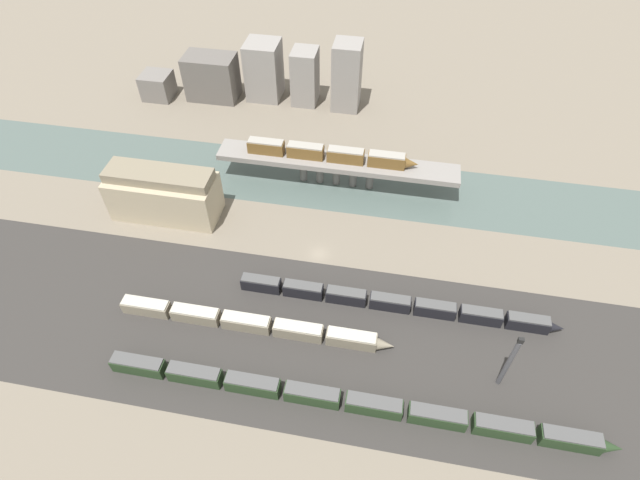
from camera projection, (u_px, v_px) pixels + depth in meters
ground_plane at (319, 254)px, 123.26m from camera, size 400.00×400.00×0.00m
railbed_yard at (299, 336)px, 107.16m from camera, size 280.00×42.00×0.01m
river_water at (336, 183)px, 141.62m from camera, size 320.00×23.55×0.01m
bridge at (337, 164)px, 136.66m from camera, size 66.31×8.07×8.12m
train_on_bridge at (330, 154)px, 134.54m from camera, size 46.50×3.19×3.81m
train_yard_near at (350, 401)px, 95.23m from camera, size 98.01×2.96×3.67m
train_yard_mid at (253, 323)px, 107.39m from camera, size 60.21×2.99×3.42m
train_yard_far at (395, 303)px, 110.94m from camera, size 71.58×2.69×3.56m
warehouse_building at (164, 194)px, 128.49m from camera, size 27.60×11.30×13.99m
signal_tower at (509, 362)px, 94.03m from camera, size 1.00×0.95×16.23m
city_block_far_left at (158, 86)px, 169.82m from camera, size 9.59×9.19×8.39m
city_block_left at (212, 77)px, 167.49m from camera, size 16.77×10.33×14.71m
city_block_center at (264, 70)px, 166.37m from camera, size 10.99×11.09×19.00m
city_block_right at (305, 77)px, 164.34m from camera, size 8.16×9.44×18.06m
city_block_far_right at (347, 76)px, 160.72m from camera, size 8.88×9.58×22.09m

